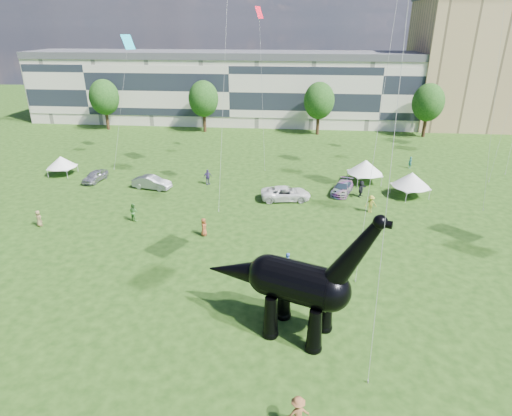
{
  "coord_description": "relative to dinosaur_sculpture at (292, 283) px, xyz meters",
  "views": [
    {
      "loc": [
        4.66,
        -21.61,
        17.88
      ],
      "look_at": [
        1.7,
        8.0,
        5.0
      ],
      "focal_mm": 30.0,
      "sensor_mm": 36.0,
      "label": 1
    }
  ],
  "objects": [
    {
      "name": "gazebo_far",
      "position": [
        8.23,
        28.26,
        -1.48
      ],
      "size": [
        5.13,
        5.13,
        2.88
      ],
      "rotation": [
        0.0,
        0.0,
        0.29
      ],
      "color": "white",
      "rests_on": "ground"
    },
    {
      "name": "dinosaur_sculpture",
      "position": [
        0.0,
        0.0,
        0.0
      ],
      "size": [
        11.17,
        5.57,
        9.29
      ],
      "rotation": [
        0.0,
        0.0,
        -0.36
      ],
      "color": "black",
      "rests_on": "ground"
    },
    {
      "name": "car_silver",
      "position": [
        -24.56,
        25.44,
        -2.84
      ],
      "size": [
        2.25,
        4.17,
        1.35
      ],
      "primitive_type": "imported",
      "rotation": [
        0.0,
        0.0,
        -0.17
      ],
      "color": "#B8B7BD",
      "rests_on": "ground"
    },
    {
      "name": "car_grey",
      "position": [
        -16.81,
        23.74,
        -2.76
      ],
      "size": [
        4.78,
        2.46,
        1.5
      ],
      "primitive_type": "imported",
      "rotation": [
        0.0,
        0.0,
        1.37
      ],
      "color": "gray",
      "rests_on": "ground"
    },
    {
      "name": "terrace_row",
      "position": [
        -12.65,
        61.69,
        2.49
      ],
      "size": [
        78.0,
        11.0,
        12.0
      ],
      "primitive_type": "cube",
      "color": "beige",
      "rests_on": "ground"
    },
    {
      "name": "ground",
      "position": [
        -4.65,
        -0.31,
        -3.51
      ],
      "size": [
        220.0,
        220.0,
        0.0
      ],
      "primitive_type": "plane",
      "color": "#16330C",
      "rests_on": "ground"
    },
    {
      "name": "gazebo_left",
      "position": [
        -29.79,
        27.44,
        -1.79
      ],
      "size": [
        3.6,
        3.6,
        2.45
      ],
      "rotation": [
        0.0,
        0.0,
        -0.02
      ],
      "color": "white",
      "rests_on": "ground"
    },
    {
      "name": "tree_far_left",
      "position": [
        -34.65,
        52.69,
        2.78
      ],
      "size": [
        5.2,
        5.2,
        9.44
      ],
      "color": "#382314",
      "rests_on": "ground"
    },
    {
      "name": "car_dark",
      "position": [
        5.28,
        24.38,
        -2.84
      ],
      "size": [
        3.2,
        4.94,
        1.33
      ],
      "primitive_type": "imported",
      "rotation": [
        0.0,
        0.0,
        -0.32
      ],
      "color": "#595960",
      "rests_on": "ground"
    },
    {
      "name": "visitors",
      "position": [
        -5.65,
        14.94,
        -2.6
      ],
      "size": [
        52.23,
        42.75,
        1.89
      ],
      "color": "#3E7C31",
      "rests_on": "ground"
    },
    {
      "name": "car_white",
      "position": [
        -1.07,
        21.77,
        -2.76
      ],
      "size": [
        5.73,
        3.28,
        1.51
      ],
      "primitive_type": "imported",
      "rotation": [
        0.0,
        0.0,
        1.72
      ],
      "color": "white",
      "rests_on": "ground"
    },
    {
      "name": "tree_far_right",
      "position": [
        21.35,
        52.69,
        2.78
      ],
      "size": [
        5.2,
        5.2,
        9.44
      ],
      "color": "#382314",
      "rests_on": "ground"
    },
    {
      "name": "tree_mid_right",
      "position": [
        3.35,
        52.69,
        2.78
      ],
      "size": [
        5.2,
        5.2,
        9.44
      ],
      "color": "#382314",
      "rests_on": "ground"
    },
    {
      "name": "tree_mid_left",
      "position": [
        -16.65,
        52.69,
        2.78
      ],
      "size": [
        5.2,
        5.2,
        9.44
      ],
      "color": "#382314",
      "rests_on": "ground"
    },
    {
      "name": "apartment_block",
      "position": [
        35.35,
        64.69,
        7.49
      ],
      "size": [
        28.0,
        18.0,
        22.0
      ],
      "primitive_type": "cube",
      "color": "tan",
      "rests_on": "ground"
    },
    {
      "name": "gazebo_near",
      "position": [
        12.71,
        24.22,
        -1.53
      ],
      "size": [
        5.28,
        5.28,
        2.82
      ],
      "rotation": [
        0.0,
        0.0,
        0.39
      ],
      "color": "silver",
      "rests_on": "ground"
    }
  ]
}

